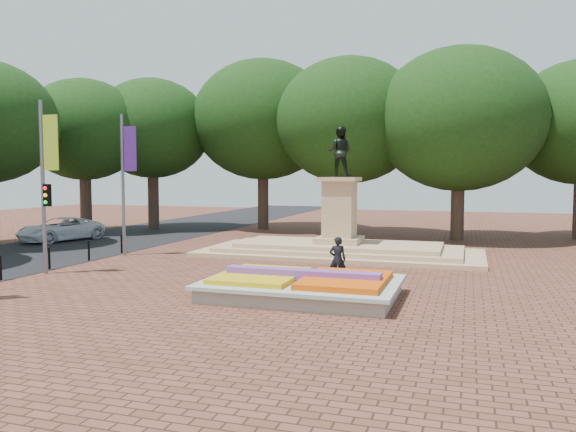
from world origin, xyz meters
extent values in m
plane|color=brown|center=(0.00, 0.00, 0.00)|extent=(90.00, 90.00, 0.00)
cube|color=black|center=(-15.00, 5.00, 0.01)|extent=(9.00, 90.00, 0.02)
cube|color=gray|center=(1.00, -2.00, 0.23)|extent=(6.00, 4.00, 0.45)
cube|color=#AAB6A5|center=(1.00, -2.00, 0.50)|extent=(6.30, 4.30, 0.12)
cube|color=#D5450B|center=(2.45, -2.00, 0.63)|extent=(2.60, 3.40, 0.22)
cube|color=gold|center=(-0.45, -2.00, 0.62)|extent=(2.60, 3.40, 0.18)
cube|color=#5E3799|center=(1.00, -2.00, 0.72)|extent=(5.20, 0.55, 0.38)
cube|color=tan|center=(0.00, 8.00, 0.10)|extent=(14.00, 6.00, 0.20)
cube|color=tan|center=(0.00, 8.00, 0.30)|extent=(12.00, 5.00, 0.20)
cube|color=tan|center=(0.00, 8.00, 0.50)|extent=(10.00, 4.00, 0.20)
cube|color=tan|center=(0.00, 8.00, 0.75)|extent=(2.20, 2.20, 0.30)
cube|color=tan|center=(0.00, 8.00, 2.30)|extent=(1.50, 1.50, 2.80)
cube|color=tan|center=(0.00, 8.00, 3.80)|extent=(1.90, 1.90, 0.20)
imported|color=black|center=(0.00, 8.00, 5.15)|extent=(1.22, 0.95, 2.50)
cylinder|color=#35251C|center=(-16.00, 18.00, 2.00)|extent=(0.80, 0.80, 4.00)
ellipsoid|color=black|center=(-16.00, 18.00, 6.69)|extent=(8.80, 8.80, 7.48)
cylinder|color=#35251C|center=(-8.00, 18.00, 2.00)|extent=(0.80, 0.80, 4.00)
ellipsoid|color=black|center=(-8.00, 18.00, 6.69)|extent=(8.80, 8.80, 7.48)
cylinder|color=#35251C|center=(-1.00, 18.00, 2.00)|extent=(0.80, 0.80, 4.00)
ellipsoid|color=black|center=(-1.00, 18.00, 6.69)|extent=(8.80, 8.80, 7.48)
cylinder|color=#35251C|center=(6.00, 18.00, 2.00)|extent=(0.80, 0.80, 4.00)
ellipsoid|color=black|center=(6.00, 18.00, 6.69)|extent=(8.80, 8.80, 7.48)
cylinder|color=#35251C|center=(-19.50, 13.00, 1.92)|extent=(0.80, 0.80, 3.84)
ellipsoid|color=black|center=(-19.50, 13.00, 6.41)|extent=(8.40, 8.40, 7.14)
cylinder|color=slate|center=(-10.20, -1.00, 3.50)|extent=(0.16, 0.16, 7.00)
cube|color=#98B925|center=(-9.75, -1.00, 5.30)|extent=(0.70, 0.04, 2.20)
cylinder|color=slate|center=(-10.20, 4.50, 3.50)|extent=(0.16, 0.16, 7.00)
cube|color=#451B71|center=(-9.75, 4.50, 5.30)|extent=(0.70, 0.04, 2.20)
cube|color=black|center=(-10.00, -1.00, 3.20)|extent=(0.28, 0.18, 0.90)
cylinder|color=black|center=(-10.70, -2.80, 0.45)|extent=(0.10, 0.10, 0.90)
sphere|color=black|center=(-10.70, -2.80, 0.92)|extent=(0.12, 0.12, 0.12)
cylinder|color=black|center=(-10.70, -0.20, 0.45)|extent=(0.10, 0.10, 0.90)
sphere|color=black|center=(-10.70, -0.20, 0.92)|extent=(0.12, 0.12, 0.12)
cylinder|color=black|center=(-10.70, 2.40, 0.45)|extent=(0.10, 0.10, 0.90)
sphere|color=black|center=(-10.70, 2.40, 0.92)|extent=(0.12, 0.12, 0.12)
cylinder|color=black|center=(-10.70, 5.00, 0.45)|extent=(0.10, 0.10, 0.90)
sphere|color=black|center=(-10.70, 5.00, 0.92)|extent=(0.12, 0.12, 0.12)
imported|color=white|center=(-17.43, 8.53, 0.72)|extent=(3.72, 5.62, 1.43)
imported|color=black|center=(1.54, 0.88, 0.86)|extent=(0.72, 0.57, 1.72)
camera|label=1|loc=(6.17, -19.49, 4.01)|focal=35.00mm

